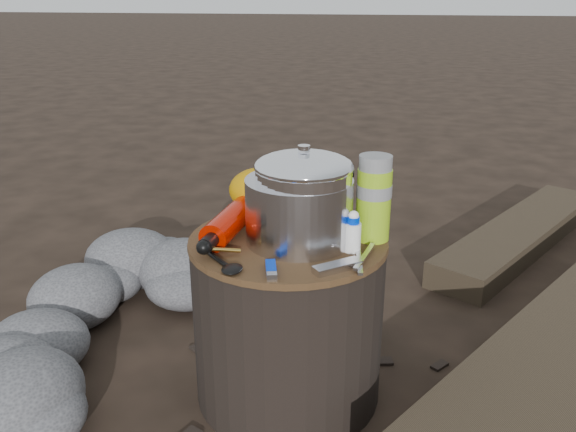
% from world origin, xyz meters
% --- Properties ---
extents(ground, '(60.00, 60.00, 0.00)m').
position_xyz_m(ground, '(0.00, 0.00, 0.00)').
color(ground, black).
rests_on(ground, ground).
extents(stump, '(0.46, 0.46, 0.42)m').
position_xyz_m(stump, '(0.00, 0.00, 0.21)').
color(stump, black).
rests_on(stump, ground).
extents(rock_ring, '(0.46, 1.01, 0.20)m').
position_xyz_m(rock_ring, '(-0.55, 0.12, 0.10)').
color(rock_ring, '#515155').
rests_on(rock_ring, ground).
extents(log_small, '(0.76, 1.13, 0.10)m').
position_xyz_m(log_small, '(0.71, 1.12, 0.05)').
color(log_small, '#342A1E').
rests_on(log_small, ground).
extents(foil_windscreen, '(0.24, 0.24, 0.15)m').
position_xyz_m(foil_windscreen, '(0.03, -0.01, 0.50)').
color(foil_windscreen, silver).
rests_on(foil_windscreen, stump).
extents(camping_pot, '(0.22, 0.22, 0.22)m').
position_xyz_m(camping_pot, '(0.04, -0.01, 0.53)').
color(camping_pot, white).
rests_on(camping_pot, stump).
extents(fuel_bottle, '(0.08, 0.27, 0.06)m').
position_xyz_m(fuel_bottle, '(-0.14, -0.01, 0.46)').
color(fuel_bottle, '#C21301').
rests_on(fuel_bottle, stump).
extents(thermos, '(0.08, 0.08, 0.20)m').
position_xyz_m(thermos, '(0.19, 0.04, 0.52)').
color(thermos, '#91C41B').
rests_on(thermos, stump).
extents(travel_mug, '(0.08, 0.08, 0.12)m').
position_xyz_m(travel_mug, '(0.09, 0.17, 0.48)').
color(travel_mug, black).
rests_on(travel_mug, stump).
extents(stuff_sack, '(0.17, 0.14, 0.12)m').
position_xyz_m(stuff_sack, '(-0.11, 0.16, 0.48)').
color(stuff_sack, '#C38303').
rests_on(stuff_sack, stump).
extents(food_pouch, '(0.11, 0.03, 0.14)m').
position_xyz_m(food_pouch, '(0.01, 0.19, 0.50)').
color(food_pouch, '#100C47').
rests_on(food_pouch, stump).
extents(lighter, '(0.04, 0.08, 0.01)m').
position_xyz_m(lighter, '(0.00, -0.18, 0.43)').
color(lighter, '#002ED1').
rests_on(lighter, stump).
extents(multitool, '(0.10, 0.09, 0.02)m').
position_xyz_m(multitool, '(0.14, -0.14, 0.43)').
color(multitool, silver).
rests_on(multitool, stump).
extents(pot_grabber, '(0.04, 0.14, 0.01)m').
position_xyz_m(pot_grabber, '(0.17, -0.09, 0.43)').
color(pot_grabber, silver).
rests_on(pot_grabber, stump).
extents(spork, '(0.15, 0.14, 0.01)m').
position_xyz_m(spork, '(-0.13, -0.14, 0.43)').
color(spork, black).
rests_on(spork, stump).
extents(squeeze_bottle, '(0.04, 0.04, 0.08)m').
position_xyz_m(squeeze_bottle, '(0.15, -0.04, 0.47)').
color(squeeze_bottle, white).
rests_on(squeeze_bottle, stump).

